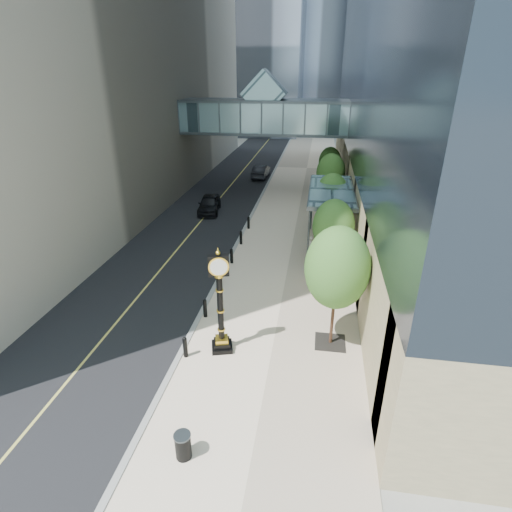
{
  "coord_description": "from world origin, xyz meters",
  "views": [
    {
      "loc": [
        2.55,
        -12.46,
        11.47
      ],
      "look_at": [
        -0.52,
        6.99,
        2.36
      ],
      "focal_mm": 28.0,
      "sensor_mm": 36.0,
      "label": 1
    }
  ],
  "objects_px": {
    "street_clock": "(220,309)",
    "trash_bin": "(183,446)",
    "pedestrian": "(311,248)",
    "car_far": "(261,171)",
    "car_near": "(209,204)"
  },
  "relations": [
    {
      "from": "street_clock",
      "to": "trash_bin",
      "type": "relative_size",
      "value": 5.41
    },
    {
      "from": "trash_bin",
      "to": "car_far",
      "type": "height_order",
      "value": "car_far"
    },
    {
      "from": "street_clock",
      "to": "car_near",
      "type": "bearing_deg",
      "value": 90.87
    },
    {
      "from": "street_clock",
      "to": "car_far",
      "type": "relative_size",
      "value": 1.09
    },
    {
      "from": "street_clock",
      "to": "pedestrian",
      "type": "height_order",
      "value": "street_clock"
    },
    {
      "from": "street_clock",
      "to": "car_far",
      "type": "height_order",
      "value": "street_clock"
    },
    {
      "from": "car_near",
      "to": "car_far",
      "type": "height_order",
      "value": "car_near"
    },
    {
      "from": "trash_bin",
      "to": "car_far",
      "type": "relative_size",
      "value": 0.2
    },
    {
      "from": "trash_bin",
      "to": "car_near",
      "type": "height_order",
      "value": "car_near"
    },
    {
      "from": "trash_bin",
      "to": "pedestrian",
      "type": "xyz_separation_m",
      "value": [
        3.55,
        15.79,
        0.41
      ]
    },
    {
      "from": "pedestrian",
      "to": "street_clock",
      "type": "bearing_deg",
      "value": 76.97
    },
    {
      "from": "car_far",
      "to": "trash_bin",
      "type": "bearing_deg",
      "value": 97.1
    },
    {
      "from": "street_clock",
      "to": "car_near",
      "type": "height_order",
      "value": "street_clock"
    },
    {
      "from": "pedestrian",
      "to": "car_far",
      "type": "bearing_deg",
      "value": -66.96
    },
    {
      "from": "trash_bin",
      "to": "car_near",
      "type": "xyz_separation_m",
      "value": [
        -5.73,
        24.56,
        0.26
      ]
    }
  ]
}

